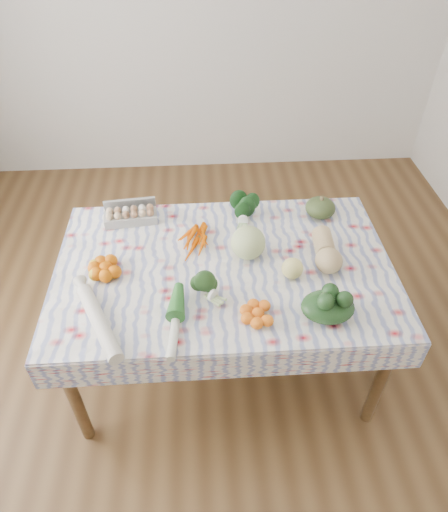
{
  "coord_description": "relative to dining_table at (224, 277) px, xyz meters",
  "views": [
    {
      "loc": [
        -0.11,
        -1.64,
        2.3
      ],
      "look_at": [
        0.0,
        0.0,
        0.82
      ],
      "focal_mm": 32.0,
      "sensor_mm": 36.0,
      "label": 1
    }
  ],
  "objects": [
    {
      "name": "ground",
      "position": [
        0.0,
        0.0,
        -0.68
      ],
      "size": [
        4.5,
        4.5,
        0.0
      ],
      "primitive_type": "plane",
      "color": "#51361B",
      "rests_on": "ground"
    },
    {
      "name": "wall_back",
      "position": [
        0.0,
        2.25,
        0.72
      ],
      "size": [
        4.0,
        0.04,
        2.8
      ],
      "primitive_type": "cube",
      "color": "silver",
      "rests_on": "ground"
    },
    {
      "name": "dining_table",
      "position": [
        0.0,
        0.0,
        0.0
      ],
      "size": [
        1.6,
        1.0,
        0.75
      ],
      "color": "brown",
      "rests_on": "ground"
    },
    {
      "name": "tablecloth",
      "position": [
        0.0,
        0.0,
        0.08
      ],
      "size": [
        1.66,
        1.06,
        0.01
      ],
      "primitive_type": "cube",
      "color": "white",
      "rests_on": "dining_table"
    },
    {
      "name": "egg_carton",
      "position": [
        -0.48,
        0.38,
        0.12
      ],
      "size": [
        0.29,
        0.14,
        0.08
      ],
      "primitive_type": "cube",
      "rotation": [
        0.0,
        0.0,
        0.11
      ],
      "color": "#9E9E99",
      "rests_on": "tablecloth"
    },
    {
      "name": "carrot_bunch",
      "position": [
        -0.14,
        0.17,
        0.1
      ],
      "size": [
        0.26,
        0.25,
        0.04
      ],
      "primitive_type": "cube",
      "rotation": [
        0.0,
        0.0,
        -0.34
      ],
      "color": "#EA5D00",
      "rests_on": "tablecloth"
    },
    {
      "name": "kale_bunch",
      "position": [
        0.13,
        0.35,
        0.15
      ],
      "size": [
        0.18,
        0.16,
        0.13
      ],
      "primitive_type": "ellipsoid",
      "rotation": [
        0.0,
        0.0,
        -0.22
      ],
      "color": "#123713",
      "rests_on": "tablecloth"
    },
    {
      "name": "kabocha_squash",
      "position": [
        0.56,
        0.37,
        0.14
      ],
      "size": [
        0.19,
        0.19,
        0.11
      ],
      "primitive_type": "ellipsoid",
      "rotation": [
        0.0,
        0.0,
        -0.13
      ],
      "color": "#3C4D24",
      "rests_on": "tablecloth"
    },
    {
      "name": "cabbage",
      "position": [
        0.12,
        0.06,
        0.17
      ],
      "size": [
        0.21,
        0.21,
        0.17
      ],
      "primitive_type": "sphere",
      "rotation": [
        0.0,
        0.0,
        0.3
      ],
      "color": "#B3C77F",
      "rests_on": "tablecloth"
    },
    {
      "name": "butternut_squash",
      "position": [
        0.5,
        0.01,
        0.15
      ],
      "size": [
        0.15,
        0.29,
        0.13
      ],
      "primitive_type": "ellipsoid",
      "rotation": [
        0.0,
        0.0,
        -0.07
      ],
      "color": "tan",
      "rests_on": "tablecloth"
    },
    {
      "name": "orange_cluster",
      "position": [
        -0.57,
        -0.02,
        0.12
      ],
      "size": [
        0.27,
        0.27,
        0.07
      ],
      "primitive_type": "cube",
      "rotation": [
        0.0,
        0.0,
        0.35
      ],
      "color": "#D56005",
      "rests_on": "tablecloth"
    },
    {
      "name": "broccoli",
      "position": [
        -0.1,
        -0.2,
        0.13
      ],
      "size": [
        0.19,
        0.19,
        0.1
      ],
      "primitive_type": "ellipsoid",
      "rotation": [
        0.0,
        0.0,
        0.79
      ],
      "color": "#24491C",
      "rests_on": "tablecloth"
    },
    {
      "name": "mandarin_cluster",
      "position": [
        0.13,
        -0.35,
        0.11
      ],
      "size": [
        0.19,
        0.19,
        0.06
      ],
      "primitive_type": "cube",
      "rotation": [
        0.0,
        0.0,
        0.02
      ],
      "color": "orange",
      "rests_on": "tablecloth"
    },
    {
      "name": "grapefruit",
      "position": [
        0.32,
        -0.1,
        0.14
      ],
      "size": [
        0.12,
        0.12,
        0.1
      ],
      "primitive_type": "sphere",
      "rotation": [
        0.0,
        0.0,
        0.18
      ],
      "color": "#E0D874",
      "rests_on": "tablecloth"
    },
    {
      "name": "spinach_bag",
      "position": [
        0.43,
        -0.35,
        0.14
      ],
      "size": [
        0.27,
        0.23,
        0.1
      ],
      "primitive_type": "ellipsoid",
      "rotation": [
        0.0,
        0.0,
        -0.21
      ],
      "color": "black",
      "rests_on": "tablecloth"
    },
    {
      "name": "daikon",
      "position": [
        -0.56,
        -0.36,
        0.12
      ],
      "size": [
        0.26,
        0.44,
        0.07
      ],
      "primitive_type": "cylinder",
      "rotation": [
        1.57,
        0.0,
        0.45
      ],
      "color": "beige",
      "rests_on": "tablecloth"
    },
    {
      "name": "leek",
      "position": [
        -0.23,
        -0.37,
        0.1
      ],
      "size": [
        0.07,
        0.38,
        0.04
      ],
      "primitive_type": "cylinder",
      "rotation": [
        1.57,
        0.0,
        -0.08
      ],
      "color": "silver",
      "rests_on": "tablecloth"
    }
  ]
}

